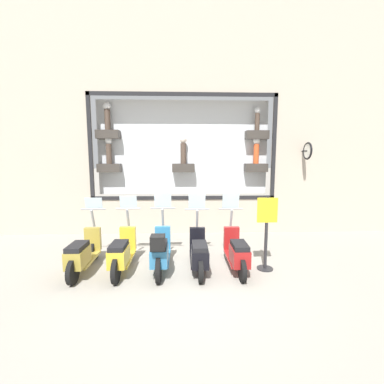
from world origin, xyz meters
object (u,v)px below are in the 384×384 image
scooter_red_0 (237,252)px  scooter_black_1 (199,252)px  scooter_teal_2 (160,251)px  scooter_olive_4 (83,253)px  scooter_yellow_3 (122,252)px  shop_sign_post (266,230)px

scooter_red_0 → scooter_black_1: bearing=90.1°
scooter_teal_2 → scooter_red_0: bearing=-88.2°
scooter_black_1 → scooter_olive_4: 2.54m
scooter_red_0 → scooter_black_1: size_ratio=1.00×
scooter_yellow_3 → scooter_red_0: bearing=-90.0°
scooter_red_0 → scooter_yellow_3: bearing=90.0°
scooter_olive_4 → shop_sign_post: bearing=-89.9°
shop_sign_post → scooter_red_0: bearing=90.6°
scooter_teal_2 → shop_sign_post: 2.39m
scooter_red_0 → shop_sign_post: bearing=-89.4°
scooter_black_1 → shop_sign_post: bearing=-89.7°
scooter_black_1 → shop_sign_post: 1.58m
scooter_teal_2 → scooter_yellow_3: 0.85m
scooter_yellow_3 → shop_sign_post: size_ratio=1.07×
scooter_teal_2 → scooter_yellow_3: scooter_teal_2 is taller
scooter_black_1 → scooter_yellow_3: size_ratio=0.99×
scooter_yellow_3 → scooter_olive_4: scooter_yellow_3 is taller
scooter_black_1 → scooter_teal_2: 0.85m
scooter_teal_2 → shop_sign_post: bearing=-88.5°
scooter_red_0 → scooter_black_1: scooter_red_0 is taller
scooter_olive_4 → scooter_teal_2: bearing=-91.8°
scooter_red_0 → scooter_yellow_3: 2.54m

